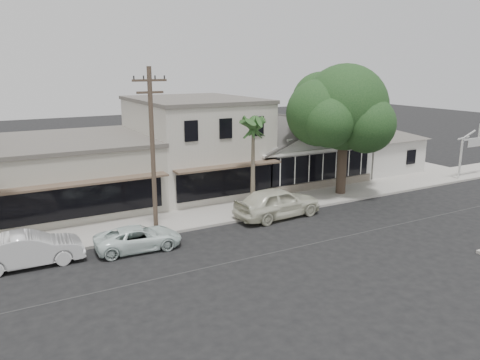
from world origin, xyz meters
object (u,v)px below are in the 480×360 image
utility_pole (153,149)px  shade_tree (341,110)px  arch_sign (478,140)px  car_2 (138,238)px  car_0 (278,202)px  car_1 (29,249)px

utility_pole → shade_tree: size_ratio=0.98×
arch_sign → car_2: size_ratio=0.95×
car_2 → car_0: bearing=-80.6°
utility_pole → car_2: size_ratio=2.08×
utility_pole → car_0: bearing=-4.6°
car_2 → shade_tree: shade_tree is taller
car_2 → shade_tree: 16.89m
car_0 → car_1: (-13.96, -0.39, -0.15)m
utility_pole → car_2: (-1.45, -1.51, -4.19)m
car_1 → shade_tree: 21.49m
utility_pole → car_0: 8.46m
utility_pole → shade_tree: 14.37m
utility_pole → car_1: bearing=-171.3°
car_1 → shade_tree: bearing=-81.3°
arch_sign → car_0: size_ratio=0.75×
arch_sign → utility_pole: 27.45m
car_1 → car_2: bearing=-94.7°
car_2 → car_1: bearing=87.6°
car_0 → car_2: 9.01m
arch_sign → car_0: bearing=-178.0°
car_0 → arch_sign: bearing=-91.7°
car_1 → car_2: (5.00, -0.52, -0.19)m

